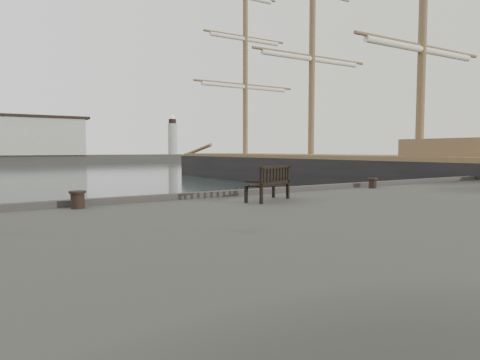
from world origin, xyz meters
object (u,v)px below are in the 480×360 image
object	(u,v)px
bollard_left	(78,200)
bollard_right	(373,183)
tall_ship_main	(311,176)
bench	(269,190)

from	to	relation	value
bollard_left	bollard_right	xyz separation A→B (m)	(11.23, -0.15, -0.03)
bollard_right	tall_ship_main	size ratio (longest dim) A/B	0.01
bench	tall_ship_main	bearing A→B (deg)	20.96
bollard_right	tall_ship_main	xyz separation A→B (m)	(12.78, 17.79, -1.00)
bench	bollard_right	distance (m)	6.12
tall_ship_main	bollard_right	bearing A→B (deg)	-124.59
bollard_left	bollard_right	size ratio (longest dim) A/B	1.14
bollard_left	tall_ship_main	bearing A→B (deg)	36.31
bench	bollard_left	distance (m)	5.38
bollard_right	bollard_left	bearing A→B (deg)	179.24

